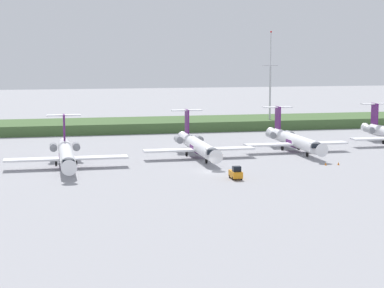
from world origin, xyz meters
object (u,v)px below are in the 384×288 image
at_px(regional_jet_second, 66,154).
at_px(baggage_tug, 236,173).
at_px(safety_cone_mid_marker, 338,164).
at_px(regional_jet_fourth, 294,140).
at_px(regional_jet_third, 197,145).
at_px(safety_cone_front_marker, 326,164).
at_px(antenna_mast, 270,89).

distance_m(regional_jet_second, baggage_tug, 33.60).
bearing_deg(baggage_tug, safety_cone_mid_marker, 22.73).
height_order(regional_jet_fourth, safety_cone_mid_marker, regional_jet_fourth).
bearing_deg(safety_cone_mid_marker, baggage_tug, -157.27).
bearing_deg(safety_cone_mid_marker, regional_jet_fourth, 96.06).
height_order(regional_jet_second, regional_jet_third, same).
relative_size(regional_jet_second, regional_jet_third, 1.00).
height_order(regional_jet_fourth, safety_cone_front_marker, regional_jet_fourth).
xyz_separation_m(regional_jet_third, antenna_mast, (30.85, 44.84, 8.69)).
xyz_separation_m(antenna_mast, safety_cone_front_marker, (-9.02, -59.85, -10.95)).
xyz_separation_m(regional_jet_second, baggage_tug, (27.88, -18.69, -1.53)).
bearing_deg(safety_cone_mid_marker, regional_jet_third, 148.15).
bearing_deg(regional_jet_fourth, antenna_mast, 78.35).
xyz_separation_m(regional_jet_second, antenna_mast, (57.60, 51.04, 8.69)).
relative_size(regional_jet_second, baggage_tug, 9.69).
xyz_separation_m(safety_cone_front_marker, safety_cone_mid_marker, (2.56, -0.15, 0.00)).
relative_size(regional_jet_fourth, safety_cone_front_marker, 56.36).
xyz_separation_m(antenna_mast, safety_cone_mid_marker, (-6.46, -60.00, -10.95)).
distance_m(baggage_tug, safety_cone_front_marker, 22.94).
height_order(regional_jet_second, antenna_mast, antenna_mast).
bearing_deg(regional_jet_second, baggage_tug, -33.84).
relative_size(regional_jet_third, safety_cone_front_marker, 56.36).
distance_m(baggage_tug, safety_cone_mid_marker, 25.22).
height_order(regional_jet_third, antenna_mast, antenna_mast).
relative_size(regional_jet_second, safety_cone_mid_marker, 56.36).
relative_size(safety_cone_front_marker, safety_cone_mid_marker, 1.00).
height_order(regional_jet_third, safety_cone_mid_marker, regional_jet_third).
height_order(regional_jet_fourth, baggage_tug, regional_jet_fourth).
relative_size(regional_jet_fourth, antenna_mast, 1.14).
height_order(antenna_mast, safety_cone_front_marker, antenna_mast).
xyz_separation_m(baggage_tug, safety_cone_mid_marker, (23.26, 9.74, -0.73)).
height_order(regional_jet_second, safety_cone_front_marker, regional_jet_second).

